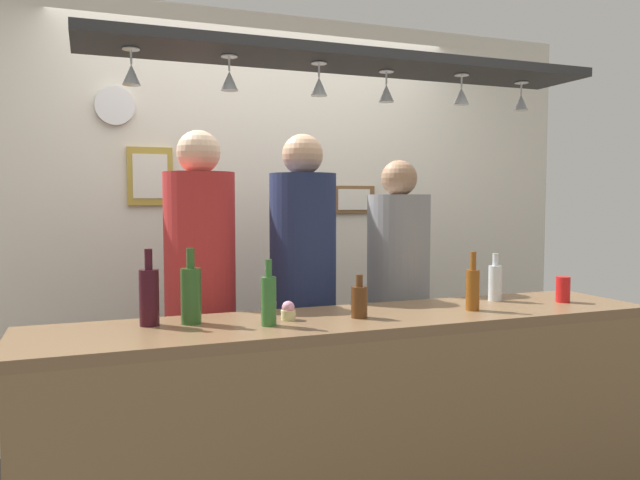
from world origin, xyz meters
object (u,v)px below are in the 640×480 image
bottle_beer_amber_tall (473,288)px  bottle_soda_clear (495,282)px  bottle_beer_brown_stubby (359,301)px  wall_clock (115,106)px  person_middle_navy_shirt (303,272)px  person_right_grey_shirt (398,282)px  bottle_champagne_green (191,294)px  drink_can (563,289)px  picture_frame_caricature (150,176)px  picture_frame_lower_pair (354,199)px  person_left_red_shirt (200,277)px  bottle_wine_dark_red (149,296)px  cupcake (288,311)px  bottle_beer_green_import (269,299)px

bottle_beer_amber_tall → bottle_soda_clear: (0.25, 0.18, -0.01)m
bottle_beer_brown_stubby → wall_clock: 1.94m
person_middle_navy_shirt → person_right_grey_shirt: person_middle_navy_shirt is taller
bottle_soda_clear → bottle_champagne_green: bearing=-178.9°
drink_can → wall_clock: size_ratio=0.55×
person_right_grey_shirt → picture_frame_caricature: 1.57m
bottle_soda_clear → drink_can: size_ratio=1.89×
picture_frame_lower_pair → person_right_grey_shirt: bearing=-95.8°
drink_can → wall_clock: wall_clock is taller
person_middle_navy_shirt → bottle_soda_clear: size_ratio=7.72×
person_left_red_shirt → wall_clock: size_ratio=8.07×
bottle_wine_dark_red → bottle_champagne_green: bearing=-7.5°
person_middle_navy_shirt → bottle_champagne_green: person_middle_navy_shirt is taller
bottle_champagne_green → drink_can: (1.74, -0.12, -0.06)m
person_left_red_shirt → wall_clock: (-0.34, 0.78, 0.90)m
wall_clock → bottle_soda_clear: bearing=-37.5°
person_middle_navy_shirt → bottle_champagne_green: (-0.65, -0.53, -0.00)m
bottle_soda_clear → picture_frame_lower_pair: bearing=97.9°
cupcake → bottle_champagne_green: bearing=170.4°
bottle_champagne_green → wall_clock: bearing=99.2°
bottle_beer_green_import → picture_frame_lower_pair: (1.01, 1.46, 0.38)m
bottle_beer_brown_stubby → bottle_beer_green_import: 0.40m
person_right_grey_shirt → bottle_wine_dark_red: person_right_grey_shirt is taller
bottle_beer_green_import → drink_can: size_ratio=2.13×
person_left_red_shirt → drink_can: (1.61, -0.65, -0.06)m
bottle_champagne_green → picture_frame_caricature: bearing=91.0°
picture_frame_lower_pair → drink_can: bearing=-72.3°
person_middle_navy_shirt → cupcake: size_ratio=22.77×
person_left_red_shirt → wall_clock: wall_clock is taller
person_right_grey_shirt → bottle_wine_dark_red: size_ratio=5.52×
person_left_red_shirt → person_right_grey_shirt: 1.08m
person_left_red_shirt → bottle_beer_brown_stubby: size_ratio=9.86×
bottle_soda_clear → wall_clock: size_ratio=1.05×
bottle_beer_green_import → cupcake: (0.11, 0.08, -0.07)m
person_right_grey_shirt → bottle_beer_brown_stubby: person_right_grey_shirt is taller
bottle_beer_brown_stubby → bottle_beer_amber_tall: bearing=-2.6°
person_right_grey_shirt → bottle_beer_amber_tall: person_right_grey_shirt is taller
person_right_grey_shirt → bottle_wine_dark_red: bearing=-159.4°
person_middle_navy_shirt → picture_frame_lower_pair: (0.63, 0.78, 0.37)m
person_right_grey_shirt → wall_clock: (-1.41, 0.78, 0.98)m
bottle_soda_clear → bottle_beer_amber_tall: bearing=-144.7°
person_right_grey_shirt → drink_can: size_ratio=13.58×
bottle_champagne_green → bottle_wine_dark_red: size_ratio=1.00×
bottle_soda_clear → bottle_beer_brown_stubby: size_ratio=1.28×
person_right_grey_shirt → bottle_beer_amber_tall: size_ratio=6.37×
wall_clock → bottle_beer_green_import: bearing=-71.5°
person_left_red_shirt → bottle_champagne_green: 0.55m
bottle_soda_clear → person_left_red_shirt: bearing=159.3°
person_right_grey_shirt → wall_clock: size_ratio=7.53×
bottle_wine_dark_red → picture_frame_caricature: size_ratio=0.88×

